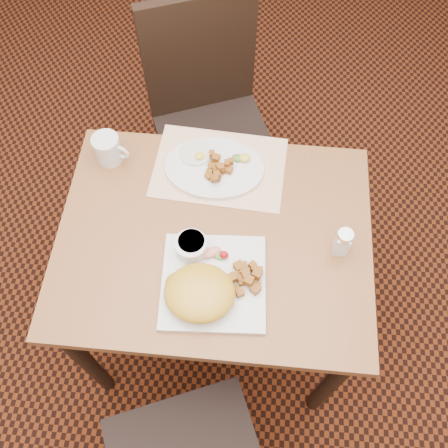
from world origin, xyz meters
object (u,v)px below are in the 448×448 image
coffee_mug (108,149)px  table (215,252)px  salt_shaker (342,242)px  plate_square (213,282)px  chair_far (209,112)px  plate_oval (214,168)px

coffee_mug → table: bearing=-34.9°
salt_shaker → plate_square: bearing=-158.9°
table → chair_far: bearing=97.9°
chair_far → salt_shaker: (0.44, -0.66, 0.26)m
plate_square → salt_shaker: size_ratio=2.80×
table → plate_oval: 0.26m
table → salt_shaker: 0.39m
table → salt_shaker: salt_shaker is taller
salt_shaker → coffee_mug: size_ratio=0.88×
table → plate_square: bearing=-84.6°
coffee_mug → plate_oval: bearing=-2.5°
chair_far → plate_oval: 0.48m
table → coffee_mug: 0.45m
plate_oval → salt_shaker: salt_shaker is taller
chair_far → plate_oval: size_ratio=3.19×
table → plate_square: 0.19m
plate_square → salt_shaker: salt_shaker is taller
salt_shaker → plate_oval: bearing=147.4°
table → plate_oval: size_ratio=2.96×
table → plate_square: plate_square is taller
chair_far → coffee_mug: 0.54m
plate_oval → salt_shaker: size_ratio=3.05×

